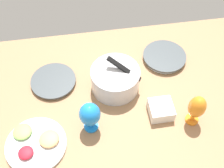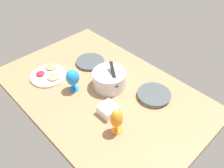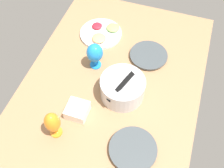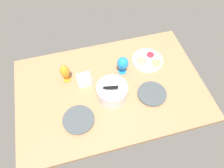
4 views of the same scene
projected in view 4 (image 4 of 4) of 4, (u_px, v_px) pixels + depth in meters
ground_plane at (111, 89)px, 185.43cm from camera, size 160.00×104.00×4.00cm
dinner_plate_left at (152, 94)px, 178.87cm from camera, size 24.21×24.21×2.38cm
dinner_plate_right at (79, 120)px, 165.40cm from camera, size 24.58×24.58×3.10cm
mixing_bowl at (112, 91)px, 173.50cm from camera, size 25.58×25.23×19.28cm
fruit_platter at (148, 60)px, 198.96cm from camera, size 28.41×28.41×4.28cm
hurricane_glass_blue at (123, 64)px, 184.08cm from camera, size 9.97×9.97×18.03cm
hurricane_glass_orange at (65, 72)px, 178.90cm from camera, size 8.12×8.12×18.86cm
square_bowl_white at (84, 80)px, 184.10cm from camera, size 11.57×11.57×6.45cm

